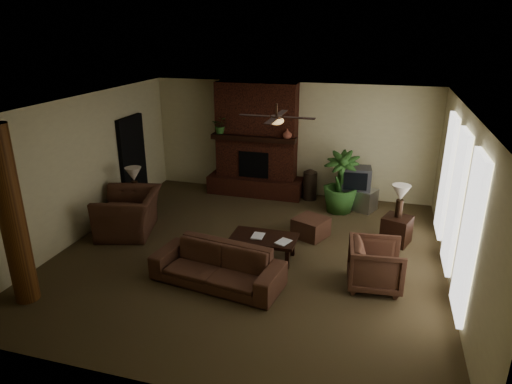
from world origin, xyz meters
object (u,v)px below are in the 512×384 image
(armchair_right, at_px, (376,263))
(floor_plant, at_px, (339,195))
(log_column, at_px, (12,217))
(floor_vase, at_px, (310,183))
(lamp_left, at_px, (134,176))
(side_table_left, at_px, (136,206))
(sofa, at_px, (217,260))
(side_table_right, at_px, (396,230))
(ottoman, at_px, (311,227))
(lamp_right, at_px, (401,195))
(coffee_table, at_px, (264,240))
(armchair_left, at_px, (128,206))
(tv_stand, at_px, (357,198))

(armchair_right, bearing_deg, floor_plant, 10.73)
(log_column, xyz_separation_m, floor_vase, (3.55, 5.55, -0.97))
(floor_vase, bearing_deg, lamp_left, -146.89)
(side_table_left, bearing_deg, lamp_left, -55.03)
(side_table_left, bearing_deg, sofa, -37.50)
(side_table_left, distance_m, side_table_right, 5.58)
(ottoman, height_order, floor_vase, floor_vase)
(side_table_right, bearing_deg, ottoman, -173.94)
(armchair_right, bearing_deg, lamp_right, -16.94)
(sofa, xyz_separation_m, floor_plant, (1.61, 3.70, -0.03))
(coffee_table, bearing_deg, ottoman, 59.00)
(armchair_left, bearing_deg, floor_vase, 115.99)
(sofa, bearing_deg, armchair_left, 159.52)
(coffee_table, relative_size, floor_plant, 0.85)
(armchair_right, bearing_deg, lamp_left, 69.20)
(log_column, height_order, side_table_right, log_column)
(sofa, distance_m, ottoman, 2.51)
(armchair_left, bearing_deg, ottoman, 86.98)
(ottoman, distance_m, floor_vase, 2.15)
(sofa, bearing_deg, lamp_left, 151.52)
(log_column, relative_size, floor_plant, 1.98)
(ottoman, distance_m, lamp_left, 3.95)
(tv_stand, relative_size, lamp_left, 1.31)
(armchair_left, distance_m, armchair_right, 5.03)
(log_column, distance_m, side_table_left, 3.52)
(sofa, bearing_deg, log_column, -146.46)
(lamp_left, distance_m, side_table_right, 5.59)
(sofa, height_order, floor_vase, sofa)
(armchair_right, bearing_deg, log_column, 104.02)
(floor_vase, distance_m, side_table_left, 4.17)
(lamp_right, bearing_deg, floor_vase, 137.23)
(ottoman, relative_size, lamp_left, 0.92)
(armchair_left, bearing_deg, side_table_left, -176.23)
(armchair_left, relative_size, ottoman, 2.22)
(side_table_left, bearing_deg, side_table_right, 3.01)
(log_column, bearing_deg, armchair_right, 19.64)
(log_column, relative_size, tv_stand, 3.29)
(side_table_left, bearing_deg, floor_vase, 32.11)
(armchair_right, xyz_separation_m, ottoman, (-1.31, 1.58, -0.23))
(log_column, distance_m, lamp_left, 3.30)
(armchair_right, bearing_deg, armchair_left, 75.72)
(ottoman, relative_size, tv_stand, 0.71)
(coffee_table, bearing_deg, log_column, -144.56)
(floor_vase, height_order, lamp_left, lamp_left)
(coffee_table, height_order, lamp_left, lamp_left)
(coffee_table, xyz_separation_m, ottoman, (0.69, 1.15, -0.17))
(side_table_left, bearing_deg, armchair_left, -70.52)
(armchair_right, relative_size, side_table_left, 1.58)
(log_column, bearing_deg, lamp_right, 33.15)
(tv_stand, bearing_deg, lamp_left, -133.79)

